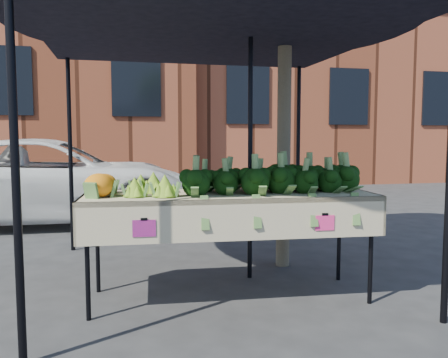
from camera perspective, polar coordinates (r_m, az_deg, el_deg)
ground at (r=3.99m, az=0.87°, el=-14.78°), size 90.00×90.00×0.00m
table at (r=3.90m, az=0.65°, el=-8.32°), size 2.45×0.95×0.90m
canopy at (r=4.37m, az=-1.43°, el=5.28°), size 3.16×3.16×2.74m
broccoli_heap at (r=3.94m, az=6.10°, el=0.58°), size 1.63×0.60×0.29m
romanesco_cluster at (r=3.75m, az=-9.40°, el=-0.21°), size 0.46×0.60×0.23m
cauliflower_pair at (r=3.78m, az=-15.03°, el=-0.45°), size 0.26×0.46×0.20m
vehicle at (r=7.94m, az=-20.91°, el=12.54°), size 1.35×2.24×4.86m
street_tree at (r=4.89m, az=7.58°, el=13.39°), size 2.10×2.10×4.13m
building_right at (r=18.20m, az=13.65°, el=14.09°), size 12.00×8.00×8.50m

